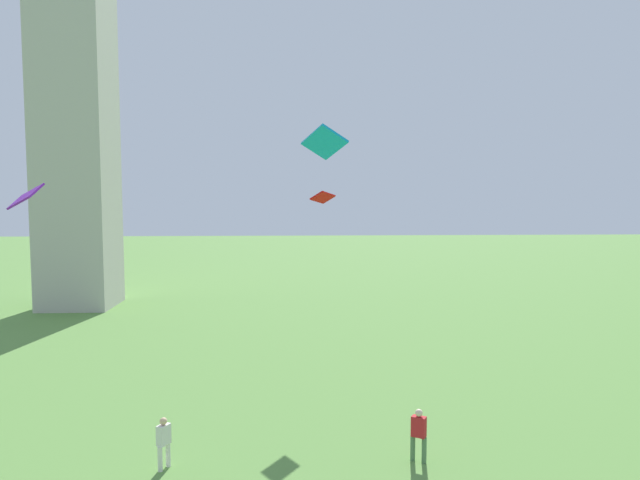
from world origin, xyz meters
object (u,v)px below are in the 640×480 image
Objects in this scene: kite_flying_3 at (323,197)px; kite_flying_4 at (26,196)px; kite_flying_5 at (324,142)px; person_0 at (164,440)px; person_2 at (419,432)px.

kite_flying_4 is (-13.62, -0.48, 0.06)m from kite_flying_3.
kite_flying_5 is (13.06, -11.40, 1.54)m from kite_flying_4.
kite_flying_4 is at bearing 70.67° from person_0.
kite_flying_3 is 12.00m from kite_flying_5.
kite_flying_3 is (-2.62, 9.70, 7.48)m from person_2.
person_0 is 0.96× the size of person_2.
kite_flying_4 is at bearing 1.55° from person_2.
person_0 is at bearing -171.75° from kite_flying_3.
person_0 is at bearing -139.85° from kite_flying_5.
kite_flying_3 is 1.01× the size of kite_flying_5.
kite_flying_3 is (5.51, 9.83, 7.53)m from person_0.
person_0 is at bearing 32.06° from person_2.
kite_flying_5 is (-0.56, -11.88, 1.60)m from kite_flying_3.
person_0 is 14.52m from kite_flying_4.
person_2 is 0.99× the size of kite_flying_4.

